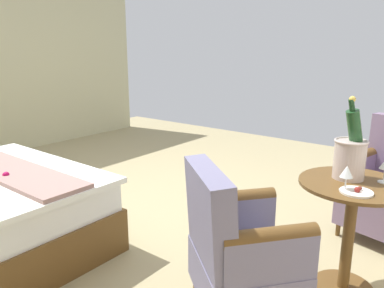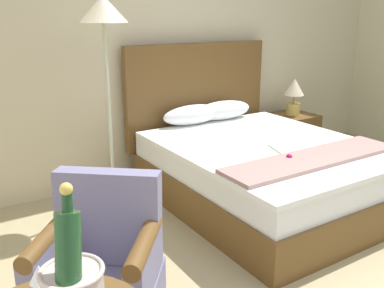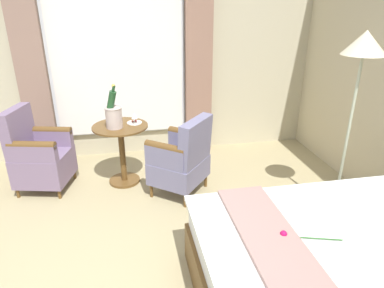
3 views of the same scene
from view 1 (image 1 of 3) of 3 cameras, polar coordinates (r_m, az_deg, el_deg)
ground_plane at (r=3.66m, az=-10.08°, el=-9.88°), size 7.27×7.27×0.00m
side_table_round at (r=2.51m, az=22.89°, el=-11.28°), size 0.63×0.63×0.72m
champagne_bucket at (r=2.43m, az=23.01°, el=-1.29°), size 0.20×0.20×0.50m
wine_glass_near_bucket at (r=2.22m, az=22.50°, el=-4.09°), size 0.07×0.07×0.15m
snack_plate at (r=2.24m, az=23.79°, el=-6.66°), size 0.17×0.17×0.04m
armchair_by_window at (r=2.10m, az=7.01°, el=-16.06°), size 0.78×0.77×0.91m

